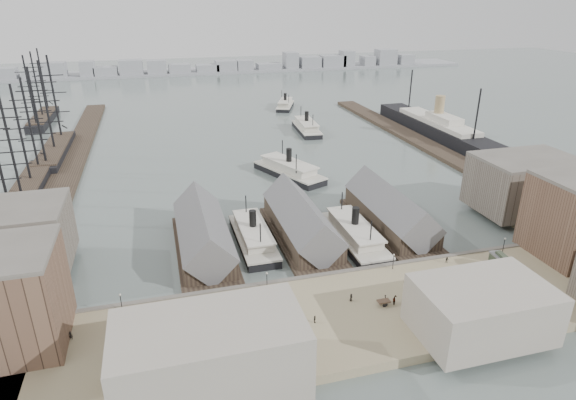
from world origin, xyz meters
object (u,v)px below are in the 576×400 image
object	(u,v)px
ocean_steamer	(437,127)
horse_cart_left	(126,344)
tram	(507,270)
horse_cart_right	(392,301)
horse_cart_center	(254,314)
ferry_docked_west	(253,236)

from	to	relation	value
ocean_steamer	horse_cart_left	distance (m)	180.74
ocean_steamer	tram	xyz separation A→B (m)	(-54.20, -117.34, 0.00)
tram	horse_cart_right	world-z (taller)	tram
horse_cart_center	horse_cart_right	distance (m)	28.49
horse_cart_center	ferry_docked_west	bearing A→B (deg)	18.82
ferry_docked_west	horse_cart_center	size ratio (longest dim) A/B	6.07
horse_cart_left	ocean_steamer	bearing A→B (deg)	-9.02
horse_cart_center	horse_cart_left	bearing A→B (deg)	126.64
ferry_docked_west	horse_cart_left	size ratio (longest dim) A/B	6.37
ocean_steamer	horse_cart_center	bearing A→B (deg)	-133.84
horse_cart_left	horse_cart_center	distance (m)	24.03
ferry_docked_west	horse_cart_center	bearing A→B (deg)	-101.60
ocean_steamer	horse_cart_right	bearing A→B (deg)	-124.95
horse_cart_left	horse_cart_center	world-z (taller)	horse_cart_left
tram	horse_cart_center	distance (m)	57.78
tram	horse_cart_center	bearing A→B (deg)	-175.78
ferry_docked_west	ocean_steamer	xyz separation A→B (m)	(105.00, 82.69, 1.64)
ferry_docked_west	horse_cart_right	xyz separation A→B (m)	(21.37, -36.96, 0.38)
horse_cart_center	tram	bearing A→B (deg)	-60.31
ferry_docked_west	tram	bearing A→B (deg)	-34.30
horse_cart_center	horse_cart_right	size ratio (longest dim) A/B	1.04
ferry_docked_west	horse_cart_right	distance (m)	42.69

